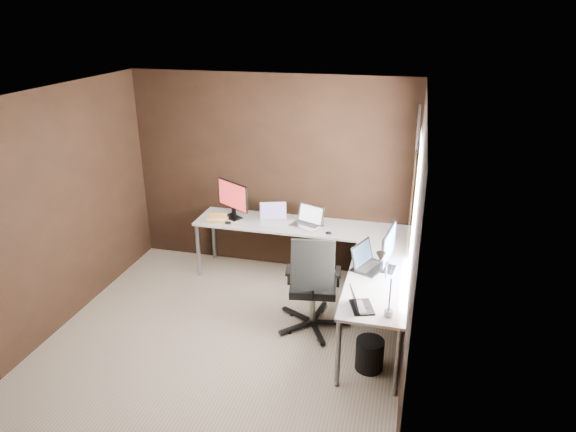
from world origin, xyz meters
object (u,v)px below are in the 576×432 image
Objects in this scene: drawer_pedestal at (375,278)px; laptop_silver at (308,221)px; monitor_left at (233,198)px; book_stack at (217,218)px; monitor_right at (388,247)px; desk_lamp at (384,275)px; laptop_white at (273,217)px; office_chair at (313,301)px; wastebasket at (370,354)px; laptop_black_big at (367,262)px; laptop_black_small at (359,304)px.

laptop_silver is at bearing 158.22° from drawer_pedestal.
book_stack is (-0.16, -0.17, -0.23)m from monitor_left.
monitor_right is 0.81m from desk_lamp.
monitor_left is 1.24× the size of laptop_white.
monitor_left is 1.79m from office_chair.
drawer_pedestal is 0.93m from office_chair.
book_stack is at bearing 145.23° from wastebasket.
laptop_black_big reaches higher than laptop_silver.
book_stack is (-1.96, 1.57, -0.00)m from laptop_black_small.
laptop_black_big is at bearing 5.79° from office_chair.
desk_lamp is at bearing -142.27° from laptop_black_big.
laptop_white reaches higher than laptop_black_small.
wastebasket is at bearing -47.74° from office_chair.
drawer_pedestal is 1.25m from wastebasket.
monitor_left reaches higher than laptop_silver.
monitor_left is 2.03m from laptop_black_big.
book_stack is at bearing 32.47° from laptop_black_small.
desk_lamp is 1.83× the size of wastebasket.
laptop_black_small is 0.55× the size of desk_lamp.
office_chair is (1.25, -1.08, -0.67)m from monitor_left.
office_chair is at bearing 109.04° from monitor_right.
laptop_white is 1.40× the size of book_stack.
laptop_silver is at bearing 7.60° from book_stack.
desk_lamp reaches higher than monitor_left.
office_chair is at bearing -129.79° from drawer_pedestal.
wastebasket is at bearing -8.54° from monitor_left.
drawer_pedestal is 1.46m from laptop_white.
office_chair reaches higher than laptop_black_big.
laptop_white is (-1.33, 0.38, 0.48)m from drawer_pedestal.
laptop_black_big is at bearing -21.60° from book_stack.
monitor_right is 1.18× the size of laptop_black_big.
monitor_right is (1.99, -0.95, -0.01)m from monitor_left.
wastebasket is at bearing 131.77° from desk_lamp.
laptop_black_big is at bearing 101.03° from wastebasket.
laptop_silver is at bearing 30.34° from monitor_left.
laptop_black_big is (1.26, -0.95, 0.01)m from laptop_white.
office_chair is at bearing 127.82° from laptop_black_big.
desk_lamp is at bearing -36.48° from laptop_silver.
laptop_black_small reaches higher than wastebasket.
laptop_black_big is 1.65× the size of book_stack.
book_stack is at bearing 174.32° from drawer_pedestal.
laptop_black_small is (-0.05, -1.37, 0.47)m from drawer_pedestal.
laptop_black_small is (0.02, -0.80, -0.01)m from laptop_black_big.
monitor_right reaches higher than laptop_black_big.
laptop_silver is (-0.88, 0.35, 0.48)m from drawer_pedestal.
laptop_silver is 1.96m from wastebasket.
drawer_pedestal is at bearing 16.88° from laptop_black_big.
monitor_left is 0.56m from laptop_white.
book_stack reaches higher than wastebasket.
monitor_left reaches higher than laptop_black_small.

